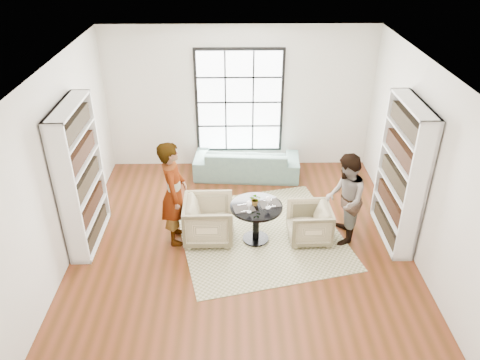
{
  "coord_description": "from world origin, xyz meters",
  "views": [
    {
      "loc": [
        -0.13,
        -6.19,
        4.84
      ],
      "look_at": [
        -0.03,
        0.4,
        1.06
      ],
      "focal_mm": 35.0,
      "sensor_mm": 36.0,
      "label": 1
    }
  ],
  "objects_px": {
    "sofa": "(247,162)",
    "armchair_left": "(209,220)",
    "armchair_right": "(309,223)",
    "flower_centerpiece": "(255,199)",
    "person_left": "(174,193)",
    "wine_glass_left": "(249,204)",
    "person_right": "(345,199)",
    "wine_glass_right": "(268,200)",
    "pedestal_table": "(256,215)"
  },
  "relations": [
    {
      "from": "sofa",
      "to": "flower_centerpiece",
      "type": "bearing_deg",
      "value": 96.24
    },
    {
      "from": "pedestal_table",
      "to": "person_right",
      "type": "relative_size",
      "value": 0.55
    },
    {
      "from": "person_left",
      "to": "wine_glass_left",
      "type": "height_order",
      "value": "person_left"
    },
    {
      "from": "armchair_right",
      "to": "person_left",
      "type": "bearing_deg",
      "value": -92.86
    },
    {
      "from": "armchair_right",
      "to": "flower_centerpiece",
      "type": "distance_m",
      "value": 1.02
    },
    {
      "from": "person_right",
      "to": "wine_glass_left",
      "type": "height_order",
      "value": "person_right"
    },
    {
      "from": "person_right",
      "to": "flower_centerpiece",
      "type": "bearing_deg",
      "value": -81.3
    },
    {
      "from": "pedestal_table",
      "to": "armchair_right",
      "type": "relative_size",
      "value": 1.22
    },
    {
      "from": "wine_glass_left",
      "to": "wine_glass_right",
      "type": "height_order",
      "value": "wine_glass_right"
    },
    {
      "from": "pedestal_table",
      "to": "armchair_right",
      "type": "bearing_deg",
      "value": 0.94
    },
    {
      "from": "sofa",
      "to": "armchair_left",
      "type": "relative_size",
      "value": 2.61
    },
    {
      "from": "armchair_right",
      "to": "wine_glass_right",
      "type": "xyz_separation_m",
      "value": [
        -0.71,
        -0.09,
        0.52
      ]
    },
    {
      "from": "sofa",
      "to": "pedestal_table",
      "type": "bearing_deg",
      "value": 96.6
    },
    {
      "from": "flower_centerpiece",
      "to": "armchair_right",
      "type": "bearing_deg",
      "value": -0.96
    },
    {
      "from": "armchair_right",
      "to": "flower_centerpiece",
      "type": "xyz_separation_m",
      "value": [
        -0.91,
        0.02,
        0.47
      ]
    },
    {
      "from": "sofa",
      "to": "wine_glass_left",
      "type": "distance_m",
      "value": 2.49
    },
    {
      "from": "pedestal_table",
      "to": "person_right",
      "type": "xyz_separation_m",
      "value": [
        1.44,
        0.01,
        0.29
      ]
    },
    {
      "from": "sofa",
      "to": "wine_glass_left",
      "type": "relative_size",
      "value": 10.39
    },
    {
      "from": "sofa",
      "to": "armchair_left",
      "type": "xyz_separation_m",
      "value": [
        -0.69,
        -2.19,
        0.06
      ]
    },
    {
      "from": "sofa",
      "to": "armchair_right",
      "type": "height_order",
      "value": "armchair_right"
    },
    {
      "from": "sofa",
      "to": "person_right",
      "type": "bearing_deg",
      "value": 128.69
    },
    {
      "from": "wine_glass_left",
      "to": "person_left",
      "type": "bearing_deg",
      "value": 168.83
    },
    {
      "from": "armchair_left",
      "to": "person_right",
      "type": "distance_m",
      "value": 2.27
    },
    {
      "from": "armchair_left",
      "to": "flower_centerpiece",
      "type": "xyz_separation_m",
      "value": [
        0.77,
        -0.03,
        0.42
      ]
    },
    {
      "from": "wine_glass_left",
      "to": "armchair_right",
      "type": "bearing_deg",
      "value": 10.85
    },
    {
      "from": "armchair_left",
      "to": "person_left",
      "type": "relative_size",
      "value": 0.46
    },
    {
      "from": "armchair_right",
      "to": "person_right",
      "type": "bearing_deg",
      "value": 88.28
    },
    {
      "from": "wine_glass_right",
      "to": "flower_centerpiece",
      "type": "xyz_separation_m",
      "value": [
        -0.2,
        0.1,
        -0.05
      ]
    },
    {
      "from": "wine_glass_left",
      "to": "flower_centerpiece",
      "type": "relative_size",
      "value": 1.0
    },
    {
      "from": "armchair_left",
      "to": "wine_glass_left",
      "type": "height_order",
      "value": "wine_glass_left"
    },
    {
      "from": "person_right",
      "to": "flower_centerpiece",
      "type": "distance_m",
      "value": 1.46
    },
    {
      "from": "armchair_left",
      "to": "flower_centerpiece",
      "type": "height_order",
      "value": "flower_centerpiece"
    },
    {
      "from": "wine_glass_right",
      "to": "flower_centerpiece",
      "type": "distance_m",
      "value": 0.23
    },
    {
      "from": "person_left",
      "to": "wine_glass_left",
      "type": "distance_m",
      "value": 1.24
    },
    {
      "from": "sofa",
      "to": "person_left",
      "type": "distance_m",
      "value": 2.59
    },
    {
      "from": "armchair_left",
      "to": "wine_glass_right",
      "type": "bearing_deg",
      "value": -98.32
    },
    {
      "from": "pedestal_table",
      "to": "armchair_left",
      "type": "height_order",
      "value": "armchair_left"
    },
    {
      "from": "armchair_right",
      "to": "person_left",
      "type": "relative_size",
      "value": 0.39
    },
    {
      "from": "person_right",
      "to": "flower_centerpiece",
      "type": "relative_size",
      "value": 7.57
    },
    {
      "from": "sofa",
      "to": "person_right",
      "type": "xyz_separation_m",
      "value": [
        1.53,
        -2.24,
        0.47
      ]
    },
    {
      "from": "armchair_right",
      "to": "wine_glass_right",
      "type": "bearing_deg",
      "value": -84.86
    },
    {
      "from": "sofa",
      "to": "wine_glass_right",
      "type": "relative_size",
      "value": 10.12
    },
    {
      "from": "sofa",
      "to": "wine_glass_right",
      "type": "xyz_separation_m",
      "value": [
        0.27,
        -2.32,
        0.53
      ]
    },
    {
      "from": "sofa",
      "to": "armchair_right",
      "type": "xyz_separation_m",
      "value": [
        0.98,
        -2.24,
        0.01
      ]
    },
    {
      "from": "pedestal_table",
      "to": "armchair_left",
      "type": "xyz_separation_m",
      "value": [
        -0.79,
        0.06,
        -0.12
      ]
    },
    {
      "from": "pedestal_table",
      "to": "armchair_right",
      "type": "distance_m",
      "value": 0.91
    },
    {
      "from": "flower_centerpiece",
      "to": "sofa",
      "type": "bearing_deg",
      "value": 91.96
    },
    {
      "from": "sofa",
      "to": "wine_glass_left",
      "type": "height_order",
      "value": "wine_glass_left"
    },
    {
      "from": "pedestal_table",
      "to": "wine_glass_left",
      "type": "distance_m",
      "value": 0.4
    },
    {
      "from": "armchair_right",
      "to": "person_left",
      "type": "height_order",
      "value": "person_left"
    }
  ]
}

